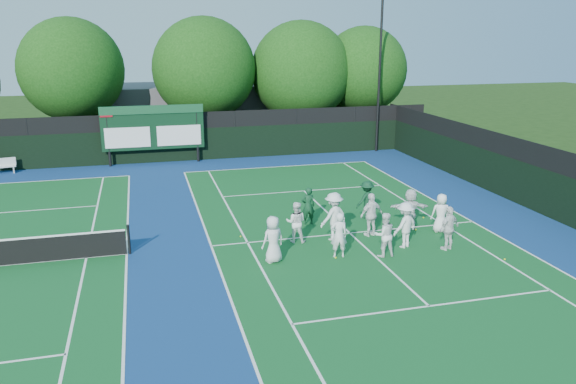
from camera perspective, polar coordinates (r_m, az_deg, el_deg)
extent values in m
plane|color=#1B360E|center=(21.51, 7.24, -5.07)|extent=(120.00, 120.00, 0.00)
cube|color=navy|center=(21.08, -9.20, -5.59)|extent=(34.00, 32.00, 0.01)
cube|color=#115321|center=(22.38, 6.29, -4.17)|extent=(10.97, 23.77, 0.00)
cube|color=white|center=(33.28, -1.03, 2.58)|extent=(10.97, 0.08, 0.00)
cube|color=white|center=(21.12, -7.81, -5.45)|extent=(0.08, 23.77, 0.00)
cube|color=white|center=(24.81, 18.22, -2.87)|extent=(0.08, 23.77, 0.00)
cube|color=white|center=(21.31, -4.14, -5.14)|extent=(0.08, 23.77, 0.00)
cube|color=white|center=(24.11, 15.48, -3.18)|extent=(0.08, 23.77, 0.00)
cube|color=white|center=(17.06, 14.13, -11.18)|extent=(8.23, 0.08, 0.00)
cube|color=white|center=(28.15, 1.64, 0.12)|extent=(8.23, 0.08, 0.00)
cube|color=white|center=(22.38, 6.29, -4.16)|extent=(0.08, 12.80, 0.00)
cube|color=white|center=(32.97, -25.38, 0.91)|extent=(10.97, 0.08, 0.00)
cube|color=white|center=(21.02, -16.07, -6.06)|extent=(0.08, 23.77, 0.00)
cube|color=white|center=(21.11, -19.80, -6.29)|extent=(0.08, 23.77, 0.00)
cube|color=black|center=(35.25, -11.82, 4.64)|extent=(34.00, 0.08, 2.00)
cube|color=black|center=(35.00, -11.96, 7.05)|extent=(34.00, 0.05, 1.00)
cube|color=black|center=(26.58, 24.79, -0.10)|extent=(0.08, 32.00, 2.00)
cube|color=black|center=(26.25, 25.16, 3.05)|extent=(0.05, 32.00, 1.00)
cylinder|color=black|center=(34.73, -17.81, 5.31)|extent=(0.16, 0.16, 3.50)
cylinder|color=black|center=(34.84, -9.21, 5.89)|extent=(0.16, 0.16, 3.50)
cube|color=black|center=(34.61, -13.55, 6.35)|extent=(6.00, 0.15, 2.60)
cube|color=#144928|center=(34.36, -13.67, 8.13)|extent=(6.00, 0.05, 0.50)
cube|color=white|center=(34.60, -15.98, 5.34)|extent=(2.60, 0.04, 1.20)
cube|color=white|center=(34.66, -11.01, 5.67)|extent=(2.60, 0.04, 1.20)
cube|color=#9F0D1A|center=(34.42, -18.02, 7.66)|extent=(0.70, 0.04, 0.50)
cube|color=#55555A|center=(43.33, -7.21, 8.22)|extent=(18.00, 6.00, 4.00)
cylinder|color=black|center=(37.60, 9.26, 11.60)|extent=(0.16, 0.16, 10.00)
cylinder|color=black|center=(20.82, -15.86, -4.66)|extent=(0.10, 0.10, 1.10)
cube|color=silver|center=(35.48, -27.00, 2.29)|extent=(1.41, 0.66, 0.05)
cube|color=silver|center=(35.56, -27.01, 2.73)|extent=(1.33, 0.36, 0.45)
cube|color=silver|center=(35.41, -26.10, 2.04)|extent=(0.13, 0.32, 0.36)
cylinder|color=black|center=(38.76, -20.56, 5.73)|extent=(0.44, 0.44, 3.03)
sphere|color=#113D0E|center=(38.34, -21.13, 11.51)|extent=(6.44, 6.44, 6.44)
sphere|color=#113D0E|center=(38.63, -20.10, 10.67)|extent=(4.51, 4.51, 4.51)
cylinder|color=black|center=(38.83, -8.28, 6.43)|extent=(0.44, 0.44, 2.81)
sphere|color=#113D0E|center=(38.39, -8.51, 12.26)|extent=(6.80, 6.80, 6.80)
sphere|color=#113D0E|center=(38.81, -7.63, 11.32)|extent=(4.76, 4.76, 4.76)
cylinder|color=black|center=(40.15, 1.30, 6.66)|extent=(0.44, 0.44, 2.50)
sphere|color=#113D0E|center=(39.73, 1.33, 12.14)|extent=(6.92, 6.92, 6.92)
sphere|color=#113D0E|center=(40.23, 2.04, 11.19)|extent=(4.84, 4.84, 4.84)
cylinder|color=black|center=(41.65, 7.51, 7.10)|extent=(0.44, 0.44, 2.85)
sphere|color=#113D0E|center=(41.26, 7.70, 12.20)|extent=(6.10, 6.10, 6.10)
sphere|color=#113D0E|center=(41.81, 8.29, 11.39)|extent=(4.27, 4.27, 4.27)
sphere|color=#C8D919|center=(19.89, 4.86, -6.67)|extent=(0.07, 0.07, 0.07)
sphere|color=#C8D919|center=(24.70, 13.59, -2.54)|extent=(0.07, 0.07, 0.07)
sphere|color=#C8D919|center=(21.09, 21.15, -6.39)|extent=(0.07, 0.07, 0.07)
sphere|color=#C8D919|center=(21.90, -4.84, -4.51)|extent=(0.07, 0.07, 0.07)
sphere|color=#C8D919|center=(24.29, 1.44, -2.39)|extent=(0.07, 0.07, 0.07)
sphere|color=#C8D919|center=(23.12, 12.85, -3.76)|extent=(0.07, 0.07, 0.07)
imported|color=silver|center=(19.26, -1.53, -4.84)|extent=(0.94, 0.76, 1.66)
imported|color=white|center=(19.76, 5.19, -4.38)|extent=(0.65, 0.47, 1.64)
imported|color=white|center=(20.05, 9.74, -4.29)|extent=(0.79, 0.62, 1.61)
imported|color=white|center=(21.01, 11.80, -3.30)|extent=(1.28, 1.05, 1.72)
imported|color=white|center=(21.16, 16.03, -3.56)|extent=(1.05, 0.72, 1.65)
imported|color=white|center=(21.10, 0.81, -3.08)|extent=(0.93, 0.83, 1.58)
imported|color=white|center=(21.35, 4.66, -2.50)|extent=(1.38, 1.12, 1.87)
imported|color=white|center=(21.95, 8.46, -2.29)|extent=(1.09, 0.66, 1.73)
imported|color=white|center=(23.01, 12.29, -1.71)|extent=(1.62, 0.81, 1.68)
imported|color=white|center=(22.98, 15.27, -2.08)|extent=(0.86, 0.66, 1.56)
imported|color=#103C21|center=(23.07, 2.05, -1.43)|extent=(0.58, 0.39, 1.58)
imported|color=#0E361F|center=(24.03, 7.99, -0.79)|extent=(1.20, 0.95, 1.64)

